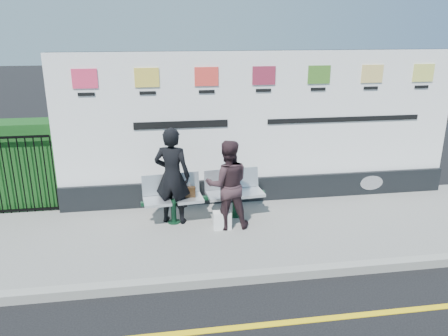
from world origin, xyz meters
name	(u,v)px	position (x,y,z in m)	size (l,w,h in m)	color
ground	(291,322)	(0.00, 0.00, 0.00)	(80.00, 80.00, 0.00)	black
pavement	(250,231)	(0.00, 2.50, 0.06)	(14.00, 3.00, 0.12)	gray
kerb	(271,275)	(0.00, 1.00, 0.07)	(14.00, 0.18, 0.14)	gray
yellow_line	(291,322)	(0.00, 0.00, 0.00)	(14.00, 0.10, 0.01)	yellow
billboard	(261,138)	(0.50, 3.85, 1.42)	(8.00, 0.30, 3.00)	black
hedge	(4,165)	(-4.58, 4.30, 0.97)	(2.35, 0.70, 1.70)	#154416
bench	(205,207)	(-0.75, 3.00, 0.36)	(2.23, 0.58, 0.48)	silver
woman_left	(172,176)	(-1.33, 2.99, 1.01)	(0.65, 0.43, 1.78)	black
woman_right	(227,185)	(-0.38, 2.63, 0.92)	(0.78, 0.61, 1.60)	#322125
handbag_brown	(189,192)	(-1.04, 2.97, 0.69)	(0.24, 0.10, 0.19)	black
carrier_bag_white	(222,220)	(-0.49, 2.56, 0.28)	(0.32, 0.19, 0.32)	white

